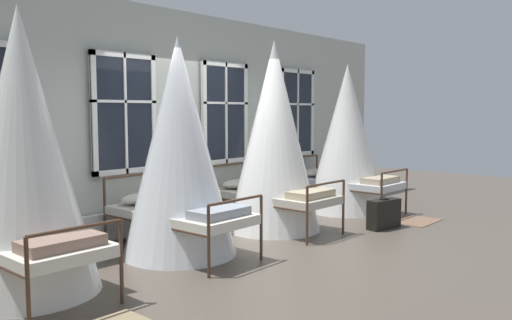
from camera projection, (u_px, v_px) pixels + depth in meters
ground at (238, 242)px, 7.14m from camera, size 19.58×19.58×0.00m
back_wall_with_windows at (175, 121)px, 7.83m from camera, size 10.79×0.10×3.21m
window_bank at (181, 165)px, 7.81m from camera, size 6.68×0.10×2.45m
cot_first at (23, 156)px, 5.02m from camera, size 1.38×1.90×2.74m
cot_second at (179, 150)px, 6.39m from camera, size 1.38×1.92×2.64m
cot_third at (274, 139)px, 7.77m from camera, size 1.38×1.91×2.78m
cot_fourth at (346, 140)px, 9.25m from camera, size 1.38×1.91×2.57m
rug_fourth at (416, 221)px, 8.45m from camera, size 0.81×0.57×0.01m
suitcase_dark at (384, 214)px, 7.91m from camera, size 0.59×0.31×0.47m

